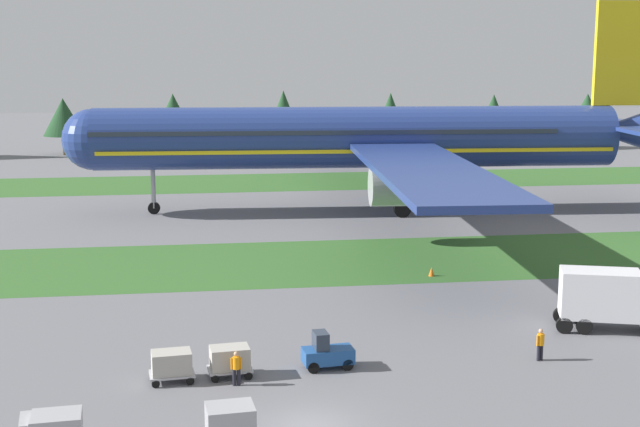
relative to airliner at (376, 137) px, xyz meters
name	(u,v)px	position (x,y,z in m)	size (l,w,h in m)	color
ground_plane	(310,427)	(-13.10, -51.50, -7.52)	(400.00, 400.00, 0.00)	slate
grass_strip_near	(261,263)	(-13.10, -20.97, -7.52)	(320.00, 15.08, 0.01)	#336028
grass_strip_far	(237,183)	(-13.10, 21.19, -7.52)	(320.00, 15.08, 0.01)	#336028
airliner	(376,137)	(0.00, 0.00, 0.00)	(61.88, 76.02, 20.99)	navy
baggage_tug	(327,353)	(-11.34, -44.35, -6.71)	(2.72, 1.56, 1.97)	#1E4C8E
cargo_dolly_lead	(230,359)	(-16.34, -44.86, -6.60)	(2.34, 1.72, 1.55)	#A3A3A8
cargo_dolly_second	(172,364)	(-19.23, -45.16, -6.60)	(2.34, 1.72, 1.55)	#A3A3A8
catering_truck	(616,298)	(6.26, -40.44, -5.57)	(7.32, 4.26, 3.58)	silver
ground_crew_marshaller	(540,343)	(0.04, -44.71, -6.57)	(0.51, 0.36, 1.74)	black
ground_crew_loader	(236,367)	(-16.06, -46.13, -6.57)	(0.56, 0.36, 1.74)	black
uld_container_2	(230,423)	(-16.59, -52.41, -6.74)	(2.00, 1.60, 1.56)	#A3A3A8
taxiway_marker_0	(432,272)	(-1.07, -26.55, -7.19)	(0.44, 0.44, 0.66)	orange
distant_tree_line	(258,112)	(-8.21, 53.34, -1.13)	(188.16, 9.85, 11.67)	#4C3823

